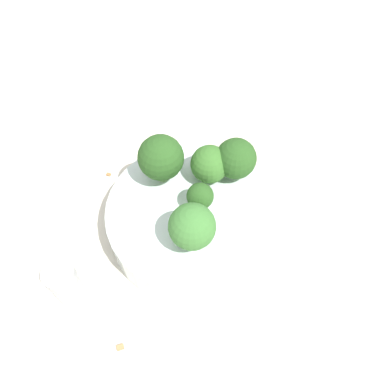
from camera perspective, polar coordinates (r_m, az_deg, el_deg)
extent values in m
plane|color=beige|center=(0.52, 0.00, -5.52)|extent=(3.00, 3.00, 0.00)
cylinder|color=silver|center=(0.49, 0.00, -4.05)|extent=(0.22, 0.22, 0.05)
cylinder|color=#7A9E5B|center=(0.44, 0.01, -6.76)|extent=(0.02, 0.02, 0.03)
sphere|color=#3D7533|center=(0.42, 0.01, -5.28)|extent=(0.05, 0.05, 0.05)
cylinder|color=#84AD66|center=(0.46, 1.20, -1.62)|extent=(0.02, 0.02, 0.02)
sphere|color=#28511E|center=(0.45, 1.23, -0.56)|extent=(0.03, 0.03, 0.03)
cylinder|color=#8EB770|center=(0.49, 2.63, 2.97)|extent=(0.02, 0.02, 0.02)
sphere|color=#386B28|center=(0.48, 2.71, 4.27)|extent=(0.05, 0.05, 0.05)
cylinder|color=#8EB770|center=(0.50, 6.45, 3.54)|extent=(0.02, 0.02, 0.02)
sphere|color=#28511E|center=(0.48, 6.68, 5.09)|extent=(0.05, 0.05, 0.05)
cylinder|color=#84AD66|center=(0.49, -4.56, 3.31)|extent=(0.02, 0.02, 0.03)
sphere|color=#28511E|center=(0.47, -4.77, 5.26)|extent=(0.06, 0.06, 0.06)
cylinder|color=#B2B7BC|center=(0.47, -18.18, -13.83)|extent=(0.03, 0.03, 0.06)
cylinder|color=#B7B7BC|center=(0.43, -19.58, -11.89)|extent=(0.03, 0.03, 0.02)
cube|color=olive|center=(0.58, -12.62, 2.71)|extent=(0.01, 0.01, 0.01)
cube|color=#AD7F4C|center=(0.46, -10.92, -22.17)|extent=(0.01, 0.01, 0.01)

